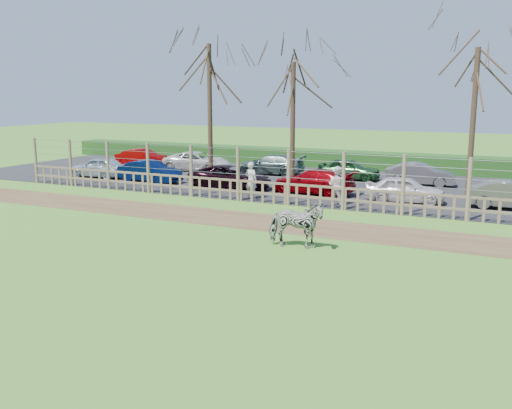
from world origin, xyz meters
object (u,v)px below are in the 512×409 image
at_px(car_0, 99,167).
at_px(car_5, 512,195).
at_px(tree_left, 209,80).
at_px(car_3, 313,181).
at_px(zebra, 296,224).
at_px(car_4, 405,189).
at_px(car_10, 349,169).
at_px(car_8, 198,161).
at_px(tree_right, 476,86).
at_px(car_7, 143,158).
at_px(tree_mid, 293,94).
at_px(car_11, 420,174).
at_px(visitor_a, 251,180).
at_px(visitor_b, 337,186).
at_px(crow, 307,231).
at_px(car_9, 270,164).
at_px(car_2, 230,177).
at_px(car_1, 150,172).

height_order(car_0, car_5, same).
bearing_deg(car_0, car_5, 86.97).
distance_m(tree_left, car_3, 8.34).
distance_m(zebra, car_4, 9.29).
height_order(car_0, car_3, same).
bearing_deg(car_10, car_8, 91.00).
distance_m(tree_right, car_7, 21.18).
height_order(zebra, car_4, zebra).
bearing_deg(tree_left, tree_mid, 12.53).
height_order(car_4, car_11, same).
height_order(visitor_a, car_4, visitor_a).
distance_m(visitor_b, car_4, 3.21).
distance_m(car_10, car_11, 4.03).
relative_size(visitor_b, crow, 6.19).
height_order(tree_right, car_9, tree_right).
xyz_separation_m(visitor_a, car_4, (6.69, 2.08, -0.26)).
bearing_deg(car_3, car_11, 142.56).
relative_size(car_4, car_5, 0.97).
bearing_deg(car_5, car_11, 42.43).
distance_m(visitor_b, car_2, 6.61).
bearing_deg(zebra, car_11, -15.32).
relative_size(tree_right, car_7, 2.02).
bearing_deg(car_8, tree_left, -143.68).
xyz_separation_m(car_4, car_10, (-4.20, 5.67, 0.00)).
distance_m(car_4, car_11, 5.27).
height_order(car_3, car_5, same).
relative_size(crow, car_8, 0.06).
bearing_deg(car_0, car_1, 82.27).
relative_size(tree_right, zebra, 3.95).
xyz_separation_m(crow, car_0, (-15.70, 7.56, 0.53)).
height_order(visitor_a, car_5, visitor_a).
xyz_separation_m(tree_right, car_1, (-16.29, -3.34, -4.60)).
relative_size(car_1, car_7, 1.00).
height_order(car_1, car_8, same).
bearing_deg(zebra, car_10, 0.27).
distance_m(car_0, car_7, 4.93).
bearing_deg(car_5, car_8, 73.94).
distance_m(crow, car_10, 13.13).
bearing_deg(car_11, car_3, 132.70).
bearing_deg(car_1, car_2, -86.05).
distance_m(car_5, car_8, 19.03).
relative_size(crow, car_10, 0.08).
bearing_deg(car_7, tree_left, -120.71).
relative_size(car_3, car_8, 0.96).
bearing_deg(car_2, car_9, 2.23).
distance_m(tree_mid, car_3, 5.26).
xyz_separation_m(tree_right, car_7, (-20.59, 1.86, -4.60)).
distance_m(car_4, car_5, 4.45).
xyz_separation_m(tree_mid, car_5, (11.02, -2.40, -4.23)).
bearing_deg(car_3, tree_left, -96.78).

